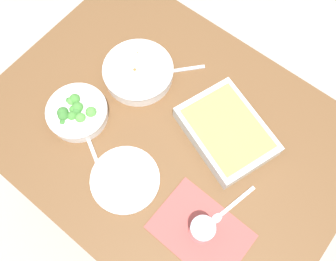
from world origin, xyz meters
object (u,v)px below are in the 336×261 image
broccoli_bowl (77,112)px  spoon_spare (227,210)px  stew_bowl (138,72)px  spoon_by_stew (173,71)px  baking_dish (226,131)px  side_plate (124,179)px  spoon_by_broccoli (90,144)px  drink_cup (202,230)px

broccoli_bowl → spoon_spare: 0.58m
stew_bowl → spoon_by_stew: size_ratio=1.71×
baking_dish → spoon_by_stew: size_ratio=2.49×
side_plate → broccoli_bowl: bearing=165.3°
broccoli_bowl → side_plate: (0.26, -0.07, -0.03)m
baking_dish → spoon_by_broccoli: (-0.32, -0.30, -0.03)m
broccoli_bowl → spoon_by_broccoli: size_ratio=1.25×
broccoli_bowl → spoon_by_broccoli: 0.12m
side_plate → spoon_by_broccoli: 0.16m
broccoli_bowl → drink_cup: (0.55, -0.05, 0.01)m
baking_dish → drink_cup: 0.32m
drink_cup → spoon_by_broccoli: 0.45m
stew_bowl → spoon_by_stew: 0.13m
baking_dish → spoon_by_stew: 0.30m
stew_bowl → drink_cup: bearing=-30.7°
baking_dish → spoon_spare: (0.15, -0.20, -0.03)m
baking_dish → spoon_by_broccoli: 0.45m
stew_bowl → side_plate: stew_bowl is taller
stew_bowl → spoon_by_stew: stew_bowl is taller
side_plate → baking_dish: bearing=63.4°
side_plate → spoon_by_stew: side_plate is taller
spoon_by_stew → spoon_by_broccoli: same height
broccoli_bowl → drink_cup: drink_cup is taller
stew_bowl → drink_cup: 0.57m
broccoli_bowl → drink_cup: 0.55m
baking_dish → side_plate: baking_dish is taller
baking_dish → broccoli_bowl: bearing=-149.3°
broccoli_bowl → spoon_by_stew: 0.37m
spoon_by_broccoli → spoon_spare: (0.47, 0.11, 0.00)m
stew_bowl → baking_dish: (0.37, 0.01, 0.00)m
stew_bowl → baking_dish: size_ratio=0.69×
broccoli_bowl → spoon_by_broccoli: (0.10, -0.05, -0.03)m
stew_bowl → spoon_spare: size_ratio=1.41×
baking_dish → drink_cup: size_ratio=4.19×
baking_dish → drink_cup: bearing=-67.6°
stew_bowl → spoon_by_broccoli: size_ratio=1.50×
spoon_by_stew → side_plate: bearing=-73.2°
stew_bowl → broccoli_bowl: size_ratio=1.20×
drink_cup → side_plate: (-0.28, -0.02, -0.03)m
drink_cup → baking_dish: bearing=112.4°
drink_cup → spoon_spare: drink_cup is taller
broccoli_bowl → spoon_spare: (0.57, 0.05, -0.03)m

